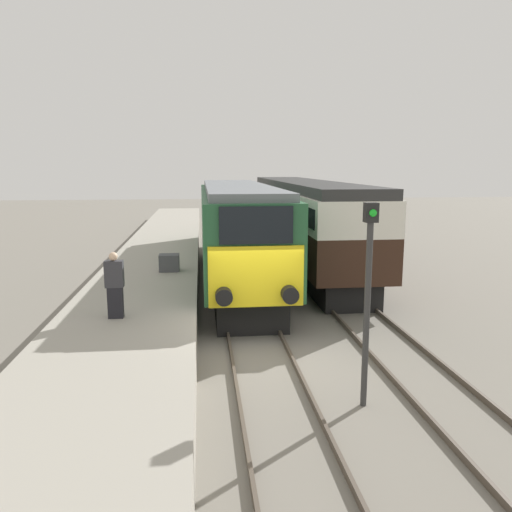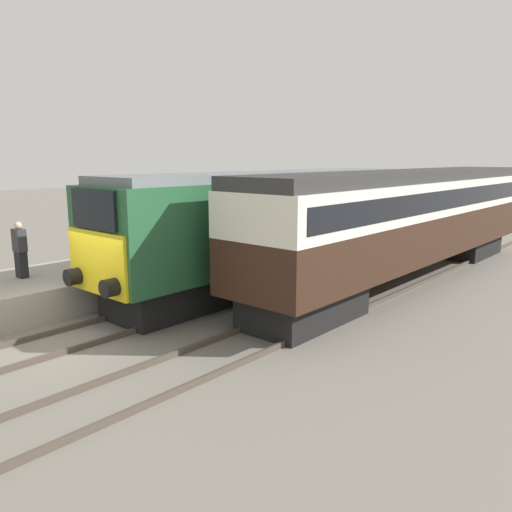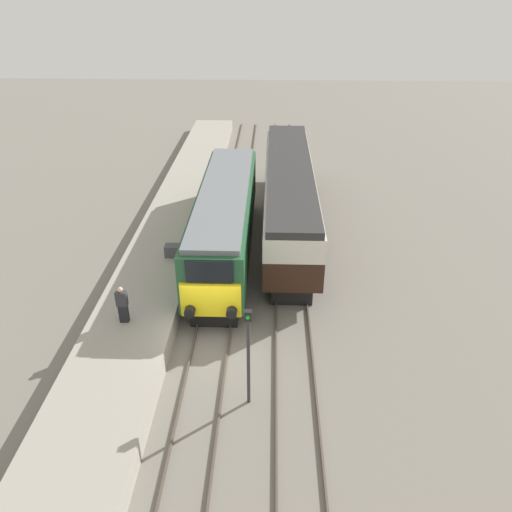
{
  "view_description": "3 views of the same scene",
  "coord_description": "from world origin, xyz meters",
  "px_view_note": "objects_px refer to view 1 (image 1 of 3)",
  "views": [
    {
      "loc": [
        -1.39,
        -11.6,
        4.61
      ],
      "look_at": [
        0.0,
        0.95,
        2.33
      ],
      "focal_mm": 35.0,
      "sensor_mm": 36.0,
      "label": 1
    },
    {
      "loc": [
        10.98,
        -5.55,
        4.37
      ],
      "look_at": [
        1.7,
        4.95,
        1.6
      ],
      "focal_mm": 35.0,
      "sensor_mm": 36.0,
      "label": 2
    },
    {
      "loc": [
        2.38,
        -15.71,
        13.25
      ],
      "look_at": [
        1.7,
        4.95,
        1.6
      ],
      "focal_mm": 35.0,
      "sensor_mm": 36.0,
      "label": 3
    }
  ],
  "objects_px": {
    "person_on_platform": "(115,286)",
    "signal_post": "(368,289)",
    "luggage_crate": "(169,263)",
    "locomotive": "(237,229)",
    "passenger_carriage": "(304,215)"
  },
  "relations": [
    {
      "from": "luggage_crate",
      "to": "person_on_platform",
      "type": "bearing_deg",
      "value": -100.04
    },
    {
      "from": "locomotive",
      "to": "person_on_platform",
      "type": "xyz_separation_m",
      "value": [
        -3.52,
        -7.2,
        -0.44
      ]
    },
    {
      "from": "person_on_platform",
      "to": "signal_post",
      "type": "height_order",
      "value": "signal_post"
    },
    {
      "from": "locomotive",
      "to": "luggage_crate",
      "type": "xyz_separation_m",
      "value": [
        -2.55,
        -1.72,
        -0.95
      ]
    },
    {
      "from": "locomotive",
      "to": "signal_post",
      "type": "distance_m",
      "value": 10.68
    },
    {
      "from": "signal_post",
      "to": "passenger_carriage",
      "type": "bearing_deg",
      "value": 83.12
    },
    {
      "from": "signal_post",
      "to": "luggage_crate",
      "type": "bearing_deg",
      "value": 115.69
    },
    {
      "from": "locomotive",
      "to": "passenger_carriage",
      "type": "relative_size",
      "value": 0.83
    },
    {
      "from": "locomotive",
      "to": "luggage_crate",
      "type": "distance_m",
      "value": 3.21
    },
    {
      "from": "locomotive",
      "to": "person_on_platform",
      "type": "distance_m",
      "value": 8.02
    },
    {
      "from": "locomotive",
      "to": "passenger_carriage",
      "type": "distance_m",
      "value": 4.91
    },
    {
      "from": "locomotive",
      "to": "person_on_platform",
      "type": "height_order",
      "value": "locomotive"
    },
    {
      "from": "person_on_platform",
      "to": "luggage_crate",
      "type": "distance_m",
      "value": 5.59
    },
    {
      "from": "locomotive",
      "to": "person_on_platform",
      "type": "bearing_deg",
      "value": -116.03
    },
    {
      "from": "signal_post",
      "to": "luggage_crate",
      "type": "relative_size",
      "value": 5.66
    }
  ]
}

